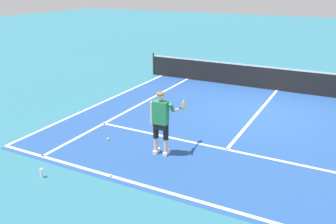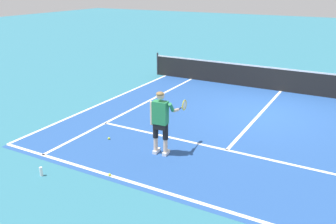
{
  "view_description": "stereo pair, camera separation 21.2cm",
  "coord_description": "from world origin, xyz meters",
  "px_view_note": "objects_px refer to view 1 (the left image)",
  "views": [
    {
      "loc": [
        2.69,
        -11.89,
        4.26
      ],
      "look_at": [
        -1.45,
        -3.99,
        1.05
      ],
      "focal_mm": 38.61,
      "sensor_mm": 36.0,
      "label": 1
    },
    {
      "loc": [
        2.88,
        -11.79,
        4.26
      ],
      "look_at": [
        -1.45,
        -3.99,
        1.05
      ],
      "focal_mm": 38.61,
      "sensor_mm": 36.0,
      "label": 2
    }
  ],
  "objects_px": {
    "water_bottle": "(42,173)",
    "tennis_ball_by_baseline": "(108,139)",
    "tennis_ball_near_feet": "(111,175)",
    "tennis_player": "(161,119)"
  },
  "relations": [
    {
      "from": "tennis_player",
      "to": "tennis_ball_by_baseline",
      "type": "distance_m",
      "value": 2.01
    },
    {
      "from": "water_bottle",
      "to": "tennis_ball_near_feet",
      "type": "bearing_deg",
      "value": 28.48
    },
    {
      "from": "tennis_player",
      "to": "water_bottle",
      "type": "distance_m",
      "value": 3.14
    },
    {
      "from": "water_bottle",
      "to": "tennis_ball_by_baseline",
      "type": "bearing_deg",
      "value": 87.65
    },
    {
      "from": "tennis_player",
      "to": "tennis_ball_near_feet",
      "type": "relative_size",
      "value": 25.95
    },
    {
      "from": "tennis_ball_near_feet",
      "to": "tennis_ball_by_baseline",
      "type": "distance_m",
      "value": 2.11
    },
    {
      "from": "tennis_ball_by_baseline",
      "to": "tennis_player",
      "type": "bearing_deg",
      "value": -1.82
    },
    {
      "from": "tennis_ball_near_feet",
      "to": "water_bottle",
      "type": "height_order",
      "value": "water_bottle"
    },
    {
      "from": "tennis_ball_near_feet",
      "to": "tennis_player",
      "type": "bearing_deg",
      "value": 73.63
    },
    {
      "from": "tennis_player",
      "to": "tennis_ball_by_baseline",
      "type": "relative_size",
      "value": 25.95
    }
  ]
}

